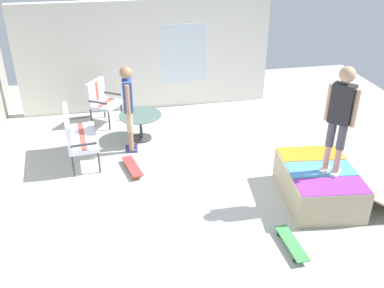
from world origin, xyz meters
TOP-DOWN VIEW (x-y plane):
  - ground_plane at (0.00, 0.00)m, footprint 12.00×12.00m
  - house_facade at (3.80, 0.49)m, footprint 0.23×6.00m
  - skate_ramp at (-0.72, -1.95)m, footprint 1.73×2.08m
  - patio_bench at (1.37, 2.12)m, footprint 1.30×0.68m
  - patio_chair_near_house at (3.04, 1.64)m, footprint 0.82×0.80m
  - patio_table at (2.05, 0.83)m, footprint 0.90×0.90m
  - person_watching at (1.59, 1.07)m, footprint 0.48×0.25m
  - person_skater at (-0.86, -2.00)m, footprint 0.37×0.37m
  - skateboard_by_bench at (0.78, 1.11)m, footprint 0.82×0.38m
  - skateboard_spare at (-1.80, -1.02)m, footprint 0.81×0.24m

SIDE VIEW (x-z plane):
  - ground_plane at x=0.00m, z-range -0.10..0.00m
  - skateboard_by_bench at x=0.78m, z-range 0.03..0.14m
  - skateboard_spare at x=-1.80m, z-range 0.03..0.14m
  - skate_ramp at x=-0.72m, z-range 0.00..0.60m
  - patio_table at x=2.05m, z-range 0.12..0.69m
  - patio_chair_near_house at x=3.04m, z-range 0.10..1.12m
  - patio_bench at x=1.37m, z-range 0.11..1.13m
  - person_watching at x=1.59m, z-range 0.16..1.95m
  - house_facade at x=3.80m, z-range 0.00..2.61m
  - person_skater at x=-0.86m, z-range 0.76..2.54m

